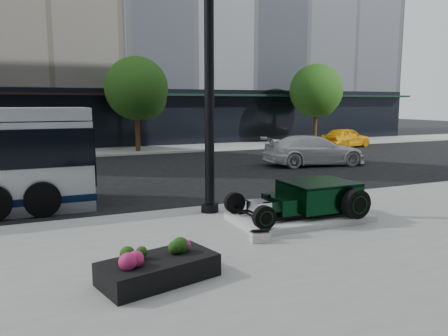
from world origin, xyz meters
name	(u,v)px	position (x,y,z in m)	size (l,w,h in m)	color
ground	(195,195)	(0.00, 0.00, 0.00)	(120.00, 120.00, 0.00)	black
sidewalk_far	(119,151)	(0.00, 14.00, 0.06)	(70.00, 4.00, 0.12)	gray
street_trees	(139,91)	(1.15, 13.07, 3.77)	(29.80, 3.80, 5.70)	black
display_plinth	(300,217)	(1.20, -4.46, 0.20)	(3.40, 1.80, 0.15)	silver
hot_rod	(311,197)	(1.54, -4.46, 0.70)	(3.22, 2.00, 0.81)	black
info_plaque	(260,236)	(-0.53, -5.56, 0.24)	(0.46, 0.38, 0.31)	silver
lamppost	(209,62)	(-0.55, -2.73, 4.11)	(0.48, 0.48, 8.64)	black
flower_planter	(159,267)	(-3.06, -6.70, 0.35)	(2.09, 1.40, 0.62)	black
white_sedan	(314,150)	(7.83, 4.33, 0.73)	(2.05, 5.04, 1.46)	silver
yellow_taxi	(346,138)	(14.87, 10.63, 0.68)	(1.61, 4.01, 1.37)	yellow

